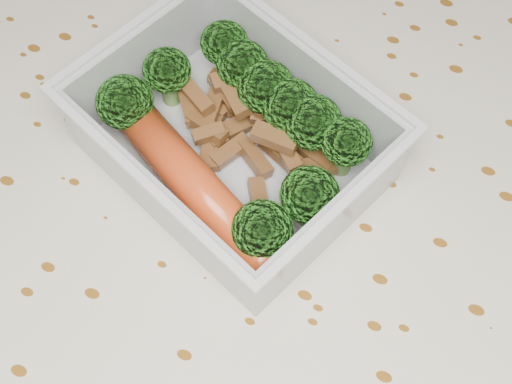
% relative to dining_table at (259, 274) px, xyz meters
% --- Properties ---
extents(dining_table, '(1.40, 0.90, 0.75)m').
position_rel_dining_table_xyz_m(dining_table, '(0.00, 0.00, 0.00)').
color(dining_table, brown).
rests_on(dining_table, ground).
extents(tablecloth, '(1.46, 0.96, 0.19)m').
position_rel_dining_table_xyz_m(tablecloth, '(0.00, 0.00, 0.05)').
color(tablecloth, beige).
rests_on(tablecloth, dining_table).
extents(lunch_container, '(0.22, 0.20, 0.06)m').
position_rel_dining_table_xyz_m(lunch_container, '(-0.03, 0.03, 0.11)').
color(lunch_container, silver).
rests_on(lunch_container, tablecloth).
extents(broccoli_florets, '(0.17, 0.15, 0.05)m').
position_rel_dining_table_xyz_m(broccoli_florets, '(-0.02, 0.05, 0.12)').
color(broccoli_florets, '#608C3F').
rests_on(broccoli_florets, lunch_container).
extents(meat_pile, '(0.12, 0.09, 0.03)m').
position_rel_dining_table_xyz_m(meat_pile, '(-0.03, 0.05, 0.11)').
color(meat_pile, brown).
rests_on(meat_pile, lunch_container).
extents(sausage, '(0.14, 0.09, 0.03)m').
position_rel_dining_table_xyz_m(sausage, '(-0.04, -0.00, 0.11)').
color(sausage, '#D2461A').
rests_on(sausage, lunch_container).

